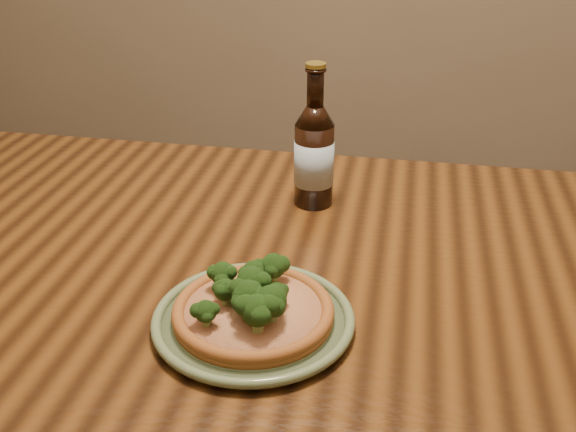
% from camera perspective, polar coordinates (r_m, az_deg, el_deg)
% --- Properties ---
extents(table, '(1.60, 0.90, 0.75)m').
position_cam_1_polar(table, '(1.10, 1.81, -8.20)').
color(table, '#4C2A10').
rests_on(table, ground).
extents(plate, '(0.27, 0.27, 0.02)m').
position_cam_1_polar(plate, '(0.91, -2.94, -8.75)').
color(plate, '#60714D').
rests_on(plate, table).
extents(pizza, '(0.22, 0.22, 0.07)m').
position_cam_1_polar(pizza, '(0.90, -2.99, -7.68)').
color(pizza, brown).
rests_on(pizza, plate).
extents(beer_bottle, '(0.07, 0.07, 0.26)m').
position_cam_1_polar(beer_bottle, '(1.20, 2.23, 5.25)').
color(beer_bottle, black).
rests_on(beer_bottle, table).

